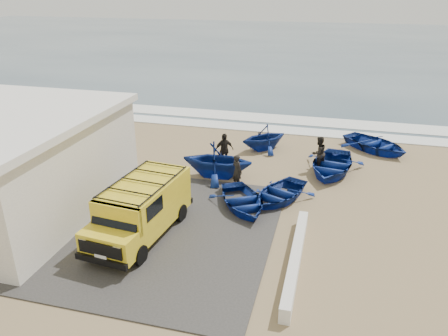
# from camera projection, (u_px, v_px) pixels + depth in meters

# --- Properties ---
(ground) EXTENTS (160.00, 160.00, 0.00)m
(ground) POSITION_uv_depth(u_px,v_px,m) (188.00, 208.00, 19.12)
(ground) COLOR #927A55
(slab) EXTENTS (12.00, 10.00, 0.05)m
(slab) POSITION_uv_depth(u_px,v_px,m) (125.00, 225.00, 17.79)
(slab) COLOR #3E3B39
(slab) RESTS_ON ground
(ocean) EXTENTS (180.00, 88.00, 0.01)m
(ocean) POSITION_uv_depth(u_px,v_px,m) (304.00, 45.00, 68.94)
(ocean) COLOR #385166
(ocean) RESTS_ON ground
(surf_line) EXTENTS (180.00, 1.60, 0.06)m
(surf_line) POSITION_uv_depth(u_px,v_px,m) (245.00, 127.00, 29.78)
(surf_line) COLOR white
(surf_line) RESTS_ON ground
(surf_wash) EXTENTS (180.00, 2.20, 0.04)m
(surf_wash) POSITION_uv_depth(u_px,v_px,m) (252.00, 117.00, 32.01)
(surf_wash) COLOR white
(surf_wash) RESTS_ON ground
(building) EXTENTS (8.40, 9.40, 4.30)m
(building) POSITION_uv_depth(u_px,v_px,m) (1.00, 163.00, 18.24)
(building) COLOR white
(building) RESTS_ON ground
(parapet) EXTENTS (0.35, 6.00, 0.55)m
(parapet) POSITION_uv_depth(u_px,v_px,m) (296.00, 259.00, 15.17)
(parapet) COLOR silver
(parapet) RESTS_ON ground
(van) EXTENTS (2.54, 5.32, 2.20)m
(van) POSITION_uv_depth(u_px,v_px,m) (141.00, 207.00, 16.73)
(van) COLOR yellow
(van) RESTS_ON ground
(boat_near_left) EXTENTS (3.93, 4.30, 0.73)m
(boat_near_left) POSITION_uv_depth(u_px,v_px,m) (242.00, 201.00, 19.01)
(boat_near_left) COLOR navy
(boat_near_left) RESTS_ON ground
(boat_near_right) EXTENTS (3.62, 4.14, 0.71)m
(boat_near_right) POSITION_uv_depth(u_px,v_px,m) (279.00, 193.00, 19.74)
(boat_near_right) COLOR navy
(boat_near_right) RESTS_ON ground
(boat_mid_left) EXTENTS (3.65, 3.19, 1.85)m
(boat_mid_left) POSITION_uv_depth(u_px,v_px,m) (217.00, 160.00, 21.89)
(boat_mid_left) COLOR navy
(boat_mid_left) RESTS_ON ground
(boat_mid_right) EXTENTS (3.64, 4.66, 0.88)m
(boat_mid_right) POSITION_uv_depth(u_px,v_px,m) (331.00, 165.00, 22.56)
(boat_mid_right) COLOR navy
(boat_mid_right) RESTS_ON ground
(boat_far_left) EXTENTS (3.83, 3.83, 1.53)m
(boat_far_left) POSITION_uv_depth(u_px,v_px,m) (264.00, 137.00, 25.57)
(boat_far_left) COLOR navy
(boat_far_left) RESTS_ON ground
(boat_far_right) EXTENTS (4.93, 4.80, 0.83)m
(boat_far_right) POSITION_uv_depth(u_px,v_px,m) (375.00, 144.00, 25.50)
(boat_far_right) COLOR navy
(boat_far_right) RESTS_ON ground
(fisherman_front) EXTENTS (0.72, 0.68, 1.65)m
(fisherman_front) POSITION_uv_depth(u_px,v_px,m) (237.00, 171.00, 20.84)
(fisherman_front) COLOR black
(fisherman_front) RESTS_ON ground
(fisherman_middle) EXTENTS (1.10, 1.10, 1.80)m
(fisherman_middle) POSITION_uv_depth(u_px,v_px,m) (319.00, 153.00, 22.82)
(fisherman_middle) COLOR black
(fisherman_middle) RESTS_ON ground
(fisherman_back) EXTENTS (1.13, 1.03, 1.86)m
(fisherman_back) POSITION_uv_depth(u_px,v_px,m) (224.00, 150.00, 23.13)
(fisherman_back) COLOR black
(fisherman_back) RESTS_ON ground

